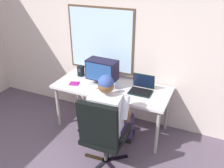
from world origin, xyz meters
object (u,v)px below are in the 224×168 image
object	(u,v)px
wine_glass	(112,87)
desk_speaker	(81,71)
office_chair	(102,132)
person_seated	(110,115)
laptop	(142,87)
desk	(112,90)
cd_case	(74,84)
crt_monitor	(102,70)

from	to	relation	value
wine_glass	desk_speaker	distance (m)	0.78
office_chair	desk_speaker	xyz separation A→B (m)	(-0.86, 0.98, 0.26)
wine_glass	desk_speaker	size ratio (longest dim) A/B	0.87
wine_glass	desk_speaker	bearing A→B (deg)	154.48
office_chair	person_seated	xyz separation A→B (m)	(-0.02, 0.27, 0.08)
laptop	office_chair	bearing A→B (deg)	-102.72
desk	office_chair	world-z (taller)	office_chair
desk	person_seated	distance (m)	0.61
desk_speaker	cd_case	size ratio (longest dim) A/B	0.99
desk	laptop	world-z (taller)	laptop
office_chair	desk_speaker	world-z (taller)	office_chair
laptop	cd_case	world-z (taller)	laptop
crt_monitor	desk_speaker	bearing A→B (deg)	162.00
crt_monitor	wine_glass	xyz separation A→B (m)	(0.25, -0.19, -0.13)
person_seated	desk_speaker	bearing A→B (deg)	140.00
laptop	wine_glass	distance (m)	0.43
desk	desk_speaker	xyz separation A→B (m)	(-0.61, 0.15, 0.15)
office_chair	wine_glass	bearing A→B (deg)	103.53
person_seated	wine_glass	bearing A→B (deg)	110.61
cd_case	laptop	bearing A→B (deg)	11.50
desk	crt_monitor	bearing A→B (deg)	-179.44
crt_monitor	laptop	distance (m)	0.63
office_chair	crt_monitor	size ratio (longest dim) A/B	2.21
desk	cd_case	distance (m)	0.58
person_seated	desk_speaker	world-z (taller)	person_seated
crt_monitor	desk_speaker	xyz separation A→B (m)	(-0.46, 0.15, -0.15)
office_chair	cd_case	size ratio (longest dim) A/B	5.87
desk_speaker	wine_glass	bearing A→B (deg)	-25.52
desk	wine_glass	distance (m)	0.27
person_seated	cd_case	world-z (taller)	person_seated
wine_glass	desk_speaker	xyz separation A→B (m)	(-0.70, 0.34, -0.02)
crt_monitor	desk	bearing A→B (deg)	0.56
desk	crt_monitor	distance (m)	0.33
desk	laptop	distance (m)	0.47
desk	person_seated	size ratio (longest dim) A/B	1.39
crt_monitor	cd_case	size ratio (longest dim) A/B	2.65
office_chair	wine_glass	size ratio (longest dim) A/B	6.81
office_chair	desk_speaker	size ratio (longest dim) A/B	5.93
desk	laptop	size ratio (longest dim) A/B	5.40
person_seated	crt_monitor	xyz separation A→B (m)	(-0.39, 0.56, 0.33)
office_chair	cd_case	bearing A→B (deg)	139.52
person_seated	laptop	distance (m)	0.67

